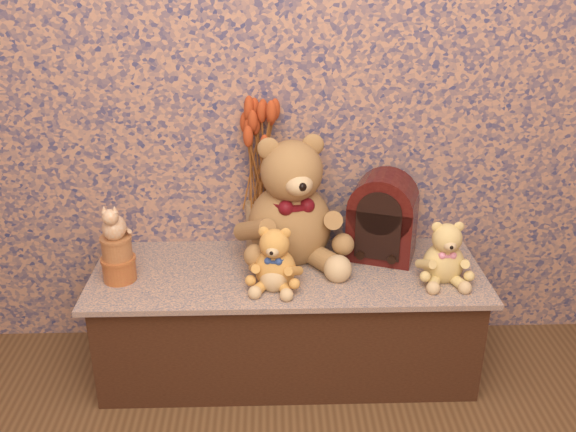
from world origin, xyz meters
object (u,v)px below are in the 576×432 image
ceramic_vase (261,226)px  teddy_large (290,194)px  biscuit_tin_lower (119,269)px  cat_figurine (113,220)px  teddy_small (445,248)px  teddy_medium (275,254)px  cathedral_radio (383,216)px

ceramic_vase → teddy_large: bearing=-35.3°
biscuit_tin_lower → cat_figurine: cat_figurine is taller
teddy_small → teddy_medium: bearing=-177.2°
teddy_medium → ceramic_vase: (-0.05, 0.29, -0.02)m
ceramic_vase → biscuit_tin_lower: ceramic_vase is taller
teddy_large → cathedral_radio: (0.35, -0.00, -0.09)m
teddy_small → biscuit_tin_lower: bearing=179.2°
teddy_medium → teddy_small: (0.59, 0.02, 0.00)m
teddy_small → ceramic_vase: bearing=158.5°
ceramic_vase → cat_figurine: bearing=-154.8°
cathedral_radio → ceramic_vase: (-0.46, 0.08, -0.07)m
ceramic_vase → cat_figurine: 0.57m
teddy_large → biscuit_tin_lower: bearing=-179.5°
ceramic_vase → cathedral_radio: bearing=-10.3°
teddy_small → ceramic_vase: (-0.65, 0.26, -0.02)m
teddy_small → cathedral_radio: size_ratio=0.72×
ceramic_vase → cat_figurine: size_ratio=1.42×
teddy_large → biscuit_tin_lower: (-0.61, -0.16, -0.22)m
teddy_medium → teddy_small: size_ratio=0.99×
teddy_medium → teddy_small: 0.59m
teddy_small → biscuit_tin_lower: teddy_small is taller
teddy_small → cathedral_radio: bearing=137.3°
teddy_medium → cat_figurine: size_ratio=1.78×
biscuit_tin_lower → cat_figurine: 0.19m
teddy_large → teddy_small: size_ratio=2.14×
teddy_small → cat_figurine: (-1.15, 0.03, 0.11)m
biscuit_tin_lower → cathedral_radio: bearing=9.1°
teddy_medium → teddy_small: bearing=12.2°
teddy_medium → teddy_large: bearing=84.6°
teddy_small → cat_figurine: 1.15m
teddy_medium → cat_figurine: cat_figurine is taller
teddy_medium → cathedral_radio: (0.40, 0.20, 0.05)m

